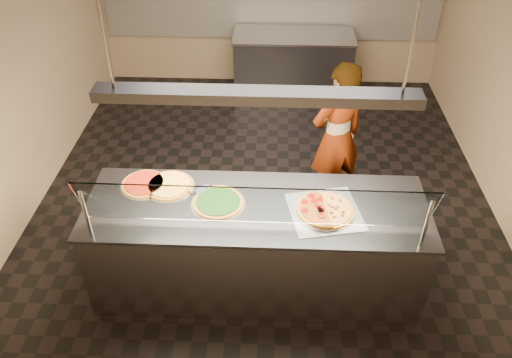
{
  "coord_description": "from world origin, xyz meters",
  "views": [
    {
      "loc": [
        0.09,
        -4.26,
        3.62
      ],
      "look_at": [
        -0.05,
        -0.91,
        1.02
      ],
      "focal_mm": 35.0,
      "sensor_mm": 36.0,
      "label": 1
    }
  ],
  "objects_px": {
    "sneeze_guard": "(255,206)",
    "perforated_tray": "(325,211)",
    "pizza_cheese": "(169,185)",
    "half_pizza_pepperoni": "(311,208)",
    "pizza_spinach": "(218,202)",
    "pizza_spatula": "(195,188)",
    "pizza_tomato": "(144,184)",
    "worker": "(337,138)",
    "prep_table": "(293,65)",
    "serving_counter": "(256,246)",
    "heat_lamp_housing": "(257,96)",
    "half_pizza_sausage": "(339,210)"
  },
  "relations": [
    {
      "from": "sneeze_guard",
      "to": "pizza_spatula",
      "type": "xyz_separation_m",
      "value": [
        -0.54,
        0.52,
        -0.27
      ]
    },
    {
      "from": "pizza_tomato",
      "to": "worker",
      "type": "relative_size",
      "value": 0.25
    },
    {
      "from": "pizza_spinach",
      "to": "prep_table",
      "type": "bearing_deg",
      "value": 79.43
    },
    {
      "from": "pizza_tomato",
      "to": "prep_table",
      "type": "height_order",
      "value": "pizza_tomato"
    },
    {
      "from": "pizza_cheese",
      "to": "half_pizza_pepperoni",
      "type": "bearing_deg",
      "value": -12.64
    },
    {
      "from": "half_pizza_sausage",
      "to": "pizza_spinach",
      "type": "relative_size",
      "value": 1.11
    },
    {
      "from": "serving_counter",
      "to": "perforated_tray",
      "type": "bearing_deg",
      "value": -4.59
    },
    {
      "from": "heat_lamp_housing",
      "to": "half_pizza_pepperoni",
      "type": "bearing_deg",
      "value": -5.65
    },
    {
      "from": "pizza_spinach",
      "to": "pizza_spatula",
      "type": "xyz_separation_m",
      "value": [
        -0.22,
        0.15,
        0.01
      ]
    },
    {
      "from": "serving_counter",
      "to": "half_pizza_sausage",
      "type": "xyz_separation_m",
      "value": [
        0.67,
        -0.04,
        0.49
      ]
    },
    {
      "from": "sneeze_guard",
      "to": "worker",
      "type": "relative_size",
      "value": 1.57
    },
    {
      "from": "half_pizza_sausage",
      "to": "heat_lamp_housing",
      "type": "relative_size",
      "value": 0.22
    },
    {
      "from": "pizza_spinach",
      "to": "prep_table",
      "type": "distance_m",
      "value": 3.78
    },
    {
      "from": "pizza_tomato",
      "to": "worker",
      "type": "bearing_deg",
      "value": 29.22
    },
    {
      "from": "pizza_cheese",
      "to": "half_pizza_sausage",
      "type": "bearing_deg",
      "value": -10.71
    },
    {
      "from": "pizza_spinach",
      "to": "pizza_tomato",
      "type": "distance_m",
      "value": 0.7
    },
    {
      "from": "perforated_tray",
      "to": "pizza_cheese",
      "type": "bearing_deg",
      "value": 168.36
    },
    {
      "from": "serving_counter",
      "to": "pizza_spinach",
      "type": "bearing_deg",
      "value": 176.02
    },
    {
      "from": "half_pizza_pepperoni",
      "to": "pizza_spinach",
      "type": "distance_m",
      "value": 0.77
    },
    {
      "from": "pizza_spinach",
      "to": "pizza_tomato",
      "type": "height_order",
      "value": "pizza_spinach"
    },
    {
      "from": "serving_counter",
      "to": "half_pizza_sausage",
      "type": "height_order",
      "value": "half_pizza_sausage"
    },
    {
      "from": "sneeze_guard",
      "to": "pizza_spinach",
      "type": "distance_m",
      "value": 0.56
    },
    {
      "from": "half_pizza_pepperoni",
      "to": "pizza_spatula",
      "type": "height_order",
      "value": "half_pizza_pepperoni"
    },
    {
      "from": "perforated_tray",
      "to": "pizza_cheese",
      "type": "height_order",
      "value": "pizza_cheese"
    },
    {
      "from": "pizza_cheese",
      "to": "pizza_spinach",
      "type": "bearing_deg",
      "value": -24.71
    },
    {
      "from": "half_pizza_sausage",
      "to": "worker",
      "type": "relative_size",
      "value": 0.3
    },
    {
      "from": "pizza_spinach",
      "to": "heat_lamp_housing",
      "type": "relative_size",
      "value": 0.19
    },
    {
      "from": "half_pizza_pepperoni",
      "to": "pizza_spatula",
      "type": "distance_m",
      "value": 1.01
    },
    {
      "from": "serving_counter",
      "to": "prep_table",
      "type": "height_order",
      "value": "same"
    },
    {
      "from": "half_pizza_pepperoni",
      "to": "worker",
      "type": "xyz_separation_m",
      "value": [
        0.32,
        1.26,
        -0.13
      ]
    },
    {
      "from": "perforated_tray",
      "to": "pizza_spatula",
      "type": "distance_m",
      "value": 1.12
    },
    {
      "from": "pizza_spatula",
      "to": "pizza_cheese",
      "type": "bearing_deg",
      "value": 167.49
    },
    {
      "from": "sneeze_guard",
      "to": "perforated_tray",
      "type": "relative_size",
      "value": 3.95
    },
    {
      "from": "sneeze_guard",
      "to": "heat_lamp_housing",
      "type": "height_order",
      "value": "heat_lamp_housing"
    },
    {
      "from": "perforated_tray",
      "to": "pizza_spinach",
      "type": "relative_size",
      "value": 1.47
    },
    {
      "from": "pizza_cheese",
      "to": "pizza_spatula",
      "type": "xyz_separation_m",
      "value": [
        0.23,
        -0.05,
        0.01
      ]
    },
    {
      "from": "pizza_tomato",
      "to": "worker",
      "type": "distance_m",
      "value": 2.01
    },
    {
      "from": "perforated_tray",
      "to": "worker",
      "type": "xyz_separation_m",
      "value": [
        0.21,
        1.26,
        -0.11
      ]
    },
    {
      "from": "serving_counter",
      "to": "perforated_tray",
      "type": "distance_m",
      "value": 0.73
    },
    {
      "from": "pizza_spatula",
      "to": "half_pizza_pepperoni",
      "type": "bearing_deg",
      "value": -12.67
    },
    {
      "from": "pizza_cheese",
      "to": "pizza_spatula",
      "type": "bearing_deg",
      "value": -12.51
    },
    {
      "from": "pizza_spinach",
      "to": "worker",
      "type": "relative_size",
      "value": 0.27
    },
    {
      "from": "half_pizza_pepperoni",
      "to": "prep_table",
      "type": "height_order",
      "value": "half_pizza_pepperoni"
    },
    {
      "from": "serving_counter",
      "to": "half_pizza_pepperoni",
      "type": "height_order",
      "value": "half_pizza_pepperoni"
    },
    {
      "from": "half_pizza_pepperoni",
      "to": "sneeze_guard",
      "type": "bearing_deg",
      "value": -146.17
    },
    {
      "from": "perforated_tray",
      "to": "pizza_tomato",
      "type": "distance_m",
      "value": 1.57
    },
    {
      "from": "pizza_spatula",
      "to": "prep_table",
      "type": "xyz_separation_m",
      "value": [
        0.91,
        3.53,
        -0.49
      ]
    },
    {
      "from": "perforated_tray",
      "to": "prep_table",
      "type": "relative_size",
      "value": 0.38
    },
    {
      "from": "heat_lamp_housing",
      "to": "sneeze_guard",
      "type": "bearing_deg",
      "value": -90.0
    },
    {
      "from": "perforated_tray",
      "to": "prep_table",
      "type": "distance_m",
      "value": 3.79
    }
  ]
}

